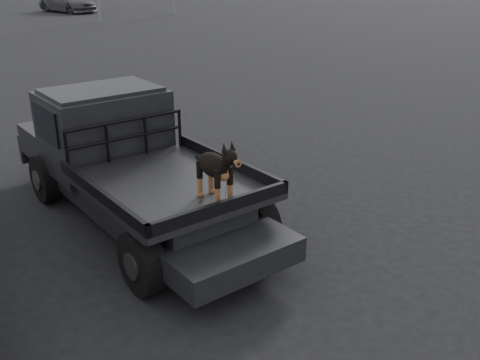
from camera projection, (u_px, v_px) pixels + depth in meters
ground at (204, 254)px, 6.99m from camera, size 120.00×120.00×0.00m
flatbed_ute at (137, 191)px, 7.74m from camera, size 2.00×5.40×0.92m
ute_cab at (104, 117)px, 8.09m from camera, size 1.72×1.30×0.88m
headache_rack at (127, 139)px, 7.61m from camera, size 1.80×0.08×0.55m
dog at (215, 170)px, 6.23m from camera, size 0.32×0.60×0.74m
distant_car_b at (67, 2)px, 39.27m from camera, size 3.28×5.46×1.48m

